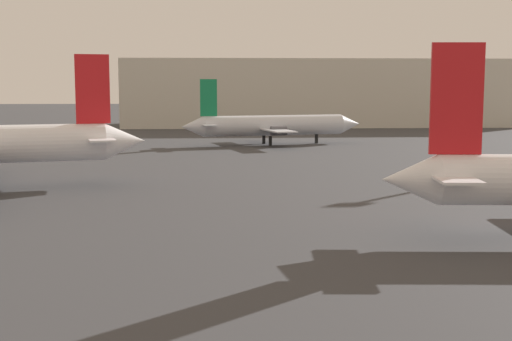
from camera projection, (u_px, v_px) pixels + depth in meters
The scene contains 2 objects.
airplane_far_right at pixel (273, 125), 98.66m from camera, with size 26.68×17.16×9.25m.
terminal_building at pixel (320, 93), 145.10m from camera, with size 80.56×21.87×13.53m, color beige.
Camera 1 is at (-4.42, -10.21, 8.54)m, focal length 48.74 mm.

